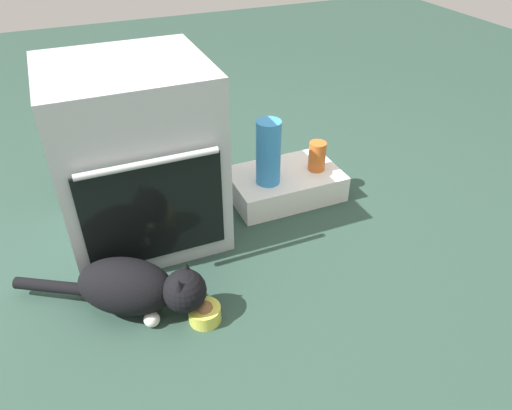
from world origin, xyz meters
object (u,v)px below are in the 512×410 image
oven (136,156)px  cat (136,287)px  sauce_jar (317,156)px  water_bottle (268,153)px  food_bowl (205,313)px  pantry_cabinet (285,184)px

oven → cat: (-0.13, -0.46, -0.25)m
oven → sauce_jar: 0.84m
water_bottle → sauce_jar: bearing=2.8°
food_bowl → cat: bearing=147.1°
food_bowl → sauce_jar: bearing=37.7°
pantry_cabinet → cat: bearing=-149.3°
pantry_cabinet → water_bottle: water_bottle is taller
sauce_jar → pantry_cabinet: bearing=169.6°
water_bottle → sauce_jar: 0.27m
oven → cat: bearing=-105.5°
pantry_cabinet → cat: cat is taller
food_bowl → sauce_jar: size_ratio=0.81×
oven → water_bottle: 0.57m
food_bowl → cat: cat is taller
oven → cat: oven is taller
oven → sauce_jar: size_ratio=5.25×
pantry_cabinet → food_bowl: 0.85m
cat → water_bottle: water_bottle is taller
pantry_cabinet → cat: (-0.80, -0.47, 0.05)m
oven → sauce_jar: bearing=-1.2°
food_bowl → sauce_jar: 0.95m
food_bowl → oven: bearing=97.1°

